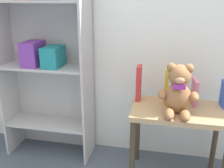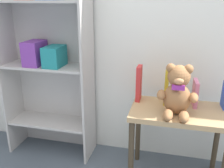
{
  "view_description": "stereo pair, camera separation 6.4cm",
  "coord_description": "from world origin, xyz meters",
  "px_view_note": "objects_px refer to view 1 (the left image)",
  "views": [
    {
      "loc": [
        0.09,
        -0.67,
        1.32
      ],
      "look_at": [
        -0.27,
        1.04,
        0.71
      ],
      "focal_mm": 40.0,
      "sensor_mm": 36.0,
      "label": 1
    },
    {
      "loc": [
        0.15,
        -0.66,
        1.32
      ],
      "look_at": [
        -0.27,
        1.04,
        0.71
      ],
      "focal_mm": 40.0,
      "sensor_mm": 36.0,
      "label": 2
    }
  ],
  "objects_px": {
    "teddy_bear": "(178,92)",
    "book_standing_pink": "(195,92)",
    "bookshelf_side": "(46,52)",
    "book_standing_red": "(139,83)",
    "book_standing_blue": "(224,94)",
    "book_standing_yellow": "(166,85)",
    "display_table": "(179,121)"
  },
  "relations": [
    {
      "from": "book_standing_red",
      "to": "bookshelf_side",
      "type": "bearing_deg",
      "value": 175.58
    },
    {
      "from": "book_standing_red",
      "to": "book_standing_blue",
      "type": "height_order",
      "value": "book_standing_red"
    },
    {
      "from": "book_standing_red",
      "to": "book_standing_yellow",
      "type": "height_order",
      "value": "book_standing_red"
    },
    {
      "from": "teddy_bear",
      "to": "book_standing_pink",
      "type": "bearing_deg",
      "value": 55.07
    },
    {
      "from": "teddy_bear",
      "to": "book_standing_blue",
      "type": "distance_m",
      "value": 0.39
    },
    {
      "from": "teddy_bear",
      "to": "book_standing_blue",
      "type": "height_order",
      "value": "teddy_bear"
    },
    {
      "from": "book_standing_yellow",
      "to": "book_standing_pink",
      "type": "height_order",
      "value": "book_standing_yellow"
    },
    {
      "from": "book_standing_pink",
      "to": "book_standing_blue",
      "type": "relative_size",
      "value": 1.01
    },
    {
      "from": "bookshelf_side",
      "to": "book_standing_yellow",
      "type": "height_order",
      "value": "bookshelf_side"
    },
    {
      "from": "bookshelf_side",
      "to": "book_standing_pink",
      "type": "bearing_deg",
      "value": -3.58
    },
    {
      "from": "bookshelf_side",
      "to": "book_standing_red",
      "type": "xyz_separation_m",
      "value": [
        0.77,
        -0.07,
        -0.19
      ]
    },
    {
      "from": "display_table",
      "to": "book_standing_red",
      "type": "bearing_deg",
      "value": 160.02
    },
    {
      "from": "teddy_bear",
      "to": "book_standing_pink",
      "type": "distance_m",
      "value": 0.23
    },
    {
      "from": "book_standing_yellow",
      "to": "book_standing_blue",
      "type": "distance_m",
      "value": 0.41
    },
    {
      "from": "book_standing_yellow",
      "to": "book_standing_pink",
      "type": "relative_size",
      "value": 1.42
    },
    {
      "from": "bookshelf_side",
      "to": "book_standing_yellow",
      "type": "xyz_separation_m",
      "value": [
        0.97,
        -0.08,
        -0.19
      ]
    },
    {
      "from": "book_standing_yellow",
      "to": "display_table",
      "type": "bearing_deg",
      "value": -43.03
    },
    {
      "from": "bookshelf_side",
      "to": "book_standing_red",
      "type": "height_order",
      "value": "bookshelf_side"
    },
    {
      "from": "teddy_bear",
      "to": "book_standing_pink",
      "type": "xyz_separation_m",
      "value": [
        0.13,
        0.18,
        -0.06
      ]
    },
    {
      "from": "bookshelf_side",
      "to": "display_table",
      "type": "height_order",
      "value": "bookshelf_side"
    },
    {
      "from": "bookshelf_side",
      "to": "book_standing_red",
      "type": "relative_size",
      "value": 5.91
    },
    {
      "from": "book_standing_red",
      "to": "book_standing_blue",
      "type": "relative_size",
      "value": 1.44
    },
    {
      "from": "book_standing_red",
      "to": "book_standing_yellow",
      "type": "relative_size",
      "value": 1.01
    },
    {
      "from": "teddy_bear",
      "to": "book_standing_blue",
      "type": "bearing_deg",
      "value": 29.49
    },
    {
      "from": "display_table",
      "to": "book_standing_yellow",
      "type": "height_order",
      "value": "book_standing_yellow"
    },
    {
      "from": "teddy_bear",
      "to": "book_standing_red",
      "type": "distance_m",
      "value": 0.34
    },
    {
      "from": "teddy_bear",
      "to": "book_standing_pink",
      "type": "relative_size",
      "value": 1.84
    },
    {
      "from": "bookshelf_side",
      "to": "teddy_bear",
      "type": "bearing_deg",
      "value": -13.79
    },
    {
      "from": "book_standing_red",
      "to": "book_standing_pink",
      "type": "height_order",
      "value": "book_standing_red"
    },
    {
      "from": "book_standing_pink",
      "to": "book_standing_yellow",
      "type": "bearing_deg",
      "value": 178.94
    },
    {
      "from": "bookshelf_side",
      "to": "book_standing_blue",
      "type": "relative_size",
      "value": 8.5
    },
    {
      "from": "teddy_bear",
      "to": "book_standing_yellow",
      "type": "bearing_deg",
      "value": 112.88
    }
  ]
}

